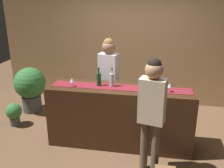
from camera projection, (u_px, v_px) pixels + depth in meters
ground_plane at (120, 143)px, 4.39m from camera, size 10.00×10.00×0.00m
back_wall at (134, 39)px, 5.67m from camera, size 6.00×0.12×2.90m
bar_counter at (120, 116)px, 4.23m from camera, size 2.32×0.60×1.00m
counter_runner_cloth at (120, 87)px, 4.06m from camera, size 2.20×0.28×0.01m
wine_bottle_clear at (112, 80)px, 4.07m from camera, size 0.07×0.07×0.30m
wine_bottle_amber at (149, 81)px, 4.02m from camera, size 0.07×0.07×0.30m
wine_bottle_green at (99, 79)px, 4.10m from camera, size 0.07×0.07×0.30m
wine_glass_near_customer at (72, 80)px, 4.06m from camera, size 0.07×0.07×0.14m
wine_glass_mid_counter at (170, 86)px, 3.84m from camera, size 0.07×0.07×0.14m
bartender at (109, 74)px, 4.64m from camera, size 0.38×0.28×1.68m
customer_sipping at (152, 105)px, 3.38m from camera, size 0.38×0.27×1.66m
potted_plant_tall at (30, 86)px, 5.41m from camera, size 0.65×0.65×0.96m
potted_plant_small at (14, 113)px, 4.90m from camera, size 0.30×0.30×0.44m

